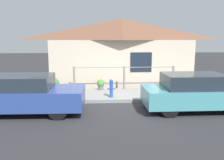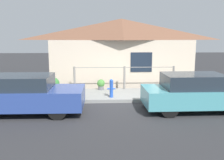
% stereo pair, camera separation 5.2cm
% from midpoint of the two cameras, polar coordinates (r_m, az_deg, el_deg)
% --- Properties ---
extents(ground_plane, '(60.00, 60.00, 0.00)m').
position_cam_midpoint_polar(ground_plane, '(10.22, 3.84, -5.23)').
color(ground_plane, '#2D2D30').
extents(sidewalk, '(24.00, 2.20, 0.14)m').
position_cam_midpoint_polar(sidewalk, '(11.26, 3.16, -3.40)').
color(sidewalk, gray).
rests_on(sidewalk, ground_plane).
extents(house, '(7.88, 2.23, 3.60)m').
position_cam_midpoint_polar(house, '(13.67, 2.01, 10.74)').
color(house, beige).
rests_on(house, ground_plane).
extents(fence, '(4.90, 0.10, 1.11)m').
position_cam_midpoint_polar(fence, '(12.06, 2.70, 0.81)').
color(fence, gray).
rests_on(fence, sidewalk).
extents(car_left, '(4.21, 1.75, 1.36)m').
position_cam_midpoint_polar(car_left, '(9.25, -19.97, -3.10)').
color(car_left, '#2D4793').
rests_on(car_left, ground_plane).
extents(car_right, '(3.86, 1.66, 1.35)m').
position_cam_midpoint_polar(car_right, '(9.52, 18.49, -2.69)').
color(car_right, teal).
rests_on(car_right, ground_plane).
extents(fire_hydrant, '(0.34, 0.15, 0.78)m').
position_cam_midpoint_polar(fire_hydrant, '(10.43, -0.29, -1.81)').
color(fire_hydrant, blue).
rests_on(fire_hydrant, sidewalk).
extents(potted_plant_near_hydrant, '(0.37, 0.37, 0.50)m').
position_cam_midpoint_polar(potted_plant_near_hydrant, '(11.95, -2.71, -0.95)').
color(potted_plant_near_hydrant, slate).
rests_on(potted_plant_near_hydrant, sidewalk).
extents(potted_plant_by_fence, '(0.58, 0.58, 0.68)m').
position_cam_midpoint_polar(potted_plant_by_fence, '(11.74, -13.48, -0.86)').
color(potted_plant_by_fence, brown).
rests_on(potted_plant_by_fence, sidewalk).
extents(potted_plant_corner, '(0.39, 0.39, 0.49)m').
position_cam_midpoint_polar(potted_plant_corner, '(11.67, 11.32, -1.47)').
color(potted_plant_corner, slate).
rests_on(potted_plant_corner, sidewalk).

